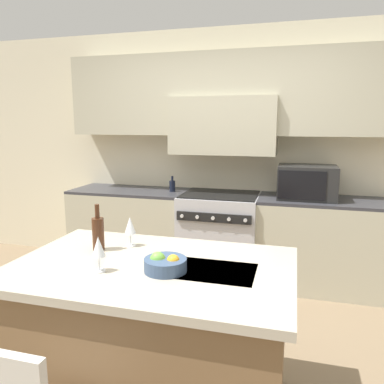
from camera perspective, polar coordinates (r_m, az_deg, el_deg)
name	(u,v)px	position (r m, az deg, el deg)	size (l,w,h in m)	color
ground_plane	(172,371)	(2.86, -3.14, -25.53)	(10.00, 10.00, 0.00)	#7A664C
back_cabinetry	(226,131)	(4.18, 5.18, 9.24)	(10.00, 0.46, 2.70)	beige
back_counter	(220,236)	(4.12, 4.29, -6.70)	(3.42, 0.62, 0.93)	#B2AD93
range_stove	(220,236)	(4.10, 4.23, -6.72)	(0.82, 0.70, 0.94)	#B7B7BC
microwave	(307,182)	(3.91, 17.09, 1.44)	(0.57, 0.42, 0.33)	black
kitchen_island	(153,339)	(2.32, -5.93, -21.36)	(1.55, 1.00, 0.91)	brown
wine_bottle	(98,233)	(2.36, -14.11, -6.05)	(0.07, 0.07, 0.29)	#422314
wine_glass_near	(98,248)	(2.02, -14.06, -8.27)	(0.07, 0.07, 0.19)	white
wine_glass_far	(130,226)	(2.39, -9.42, -5.18)	(0.07, 0.07, 0.19)	white
fruit_bowl	(165,264)	(2.00, -4.15, -10.86)	(0.22, 0.22, 0.10)	#384C6B
oil_bottle_on_counter	(172,186)	(4.15, -3.02, 0.97)	(0.06, 0.06, 0.17)	black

